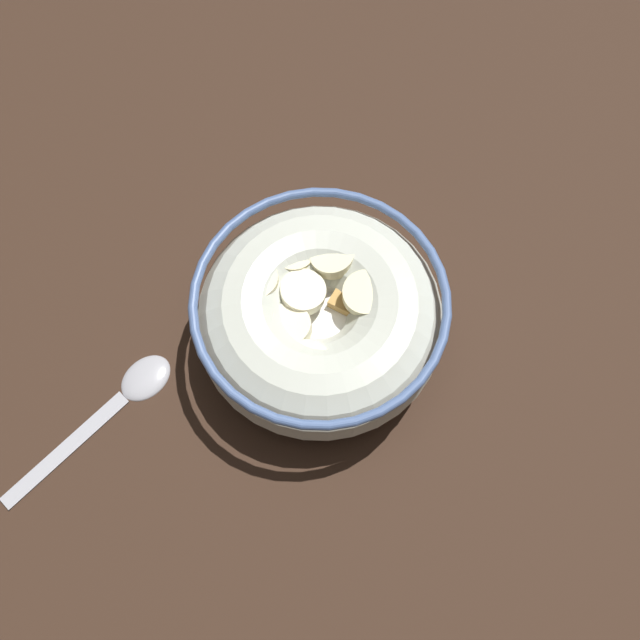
% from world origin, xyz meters
% --- Properties ---
extents(ground_plane, '(1.29, 1.29, 0.02)m').
position_xyz_m(ground_plane, '(0.00, 0.00, -0.01)').
color(ground_plane, '#332116').
extents(cereal_bowl, '(0.16, 0.16, 0.06)m').
position_xyz_m(cereal_bowl, '(-0.00, 0.00, 0.03)').
color(cereal_bowl, beige).
rests_on(cereal_bowl, ground_plane).
extents(spoon, '(0.14, 0.03, 0.01)m').
position_xyz_m(spoon, '(-0.12, 0.07, 0.00)').
color(spoon, '#A5A5AD').
rests_on(spoon, ground_plane).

